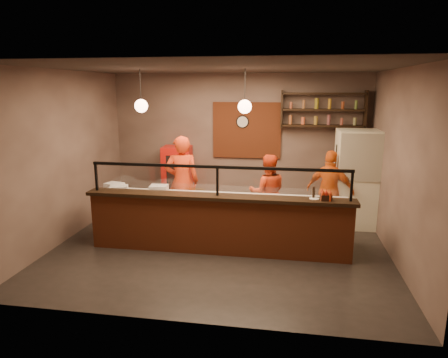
% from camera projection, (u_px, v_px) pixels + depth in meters
% --- Properties ---
extents(floor, '(6.00, 6.00, 0.00)m').
position_uv_depth(floor, '(221.00, 246.00, 7.41)').
color(floor, black).
rests_on(floor, ground).
extents(ceiling, '(6.00, 6.00, 0.00)m').
position_uv_depth(ceiling, '(220.00, 68.00, 6.70)').
color(ceiling, '#38302B').
rests_on(ceiling, wall_back).
extents(wall_back, '(6.00, 0.00, 6.00)m').
position_uv_depth(wall_back, '(238.00, 143.00, 9.46)').
color(wall_back, '#786358').
rests_on(wall_back, floor).
extents(wall_left, '(0.00, 5.00, 5.00)m').
position_uv_depth(wall_left, '(64.00, 157.00, 7.53)').
color(wall_left, '#786358').
rests_on(wall_left, floor).
extents(wall_right, '(0.00, 5.00, 5.00)m').
position_uv_depth(wall_right, '(399.00, 167.00, 6.58)').
color(wall_right, '#786358').
rests_on(wall_right, floor).
extents(wall_front, '(6.00, 0.00, 6.00)m').
position_uv_depth(wall_front, '(184.00, 200.00, 4.65)').
color(wall_front, '#786358').
rests_on(wall_front, floor).
extents(brick_patch, '(1.60, 0.04, 1.30)m').
position_uv_depth(brick_patch, '(247.00, 130.00, 9.33)').
color(brick_patch, brown).
rests_on(brick_patch, wall_back).
extents(service_counter, '(4.60, 0.25, 1.00)m').
position_uv_depth(service_counter, '(218.00, 226.00, 7.01)').
color(service_counter, brown).
rests_on(service_counter, floor).
extents(counter_ledge, '(4.70, 0.37, 0.06)m').
position_uv_depth(counter_ledge, '(217.00, 197.00, 6.89)').
color(counter_ledge, black).
rests_on(counter_ledge, service_counter).
extents(worktop_cabinet, '(4.60, 0.75, 0.85)m').
position_uv_depth(worktop_cabinet, '(222.00, 221.00, 7.51)').
color(worktop_cabinet, gray).
rests_on(worktop_cabinet, floor).
extents(worktop, '(4.60, 0.75, 0.05)m').
position_uv_depth(worktop, '(222.00, 198.00, 7.41)').
color(worktop, beige).
rests_on(worktop, worktop_cabinet).
extents(sneeze_guard, '(4.50, 0.05, 0.52)m').
position_uv_depth(sneeze_guard, '(217.00, 178.00, 6.82)').
color(sneeze_guard, white).
rests_on(sneeze_guard, counter_ledge).
extents(wall_shelving, '(1.84, 0.28, 0.85)m').
position_uv_depth(wall_shelving, '(323.00, 110.00, 8.81)').
color(wall_shelving, black).
rests_on(wall_shelving, wall_back).
extents(wall_clock, '(0.30, 0.04, 0.30)m').
position_uv_depth(wall_clock, '(243.00, 122.00, 9.29)').
color(wall_clock, black).
rests_on(wall_clock, wall_back).
extents(pendant_left, '(0.24, 0.24, 0.77)m').
position_uv_depth(pendant_left, '(141.00, 106.00, 7.27)').
color(pendant_left, black).
rests_on(pendant_left, ceiling).
extents(pendant_right, '(0.24, 0.24, 0.77)m').
position_uv_depth(pendant_right, '(245.00, 107.00, 6.97)').
color(pendant_right, black).
rests_on(pendant_right, ceiling).
extents(cook_left, '(0.80, 0.63, 1.92)m').
position_uv_depth(cook_left, '(182.00, 182.00, 8.30)').
color(cook_left, red).
rests_on(cook_left, floor).
extents(cook_mid, '(0.85, 0.71, 1.57)m').
position_uv_depth(cook_mid, '(267.00, 193.00, 8.14)').
color(cook_mid, red).
rests_on(cook_mid, floor).
extents(cook_right, '(1.05, 0.71, 1.65)m').
position_uv_depth(cook_right, '(330.00, 191.00, 8.14)').
color(cook_right, orange).
rests_on(cook_right, floor).
extents(fridge, '(0.86, 0.81, 2.04)m').
position_uv_depth(fridge, '(356.00, 179.00, 8.33)').
color(fridge, beige).
rests_on(fridge, floor).
extents(red_cooler, '(0.70, 0.65, 1.53)m').
position_uv_depth(red_cooler, '(178.00, 178.00, 9.53)').
color(red_cooler, red).
rests_on(red_cooler, floor).
extents(pizza_dough, '(0.62, 0.62, 0.01)m').
position_uv_depth(pizza_dough, '(245.00, 197.00, 7.32)').
color(pizza_dough, beige).
rests_on(pizza_dough, worktop).
extents(prep_tub_a, '(0.35, 0.29, 0.16)m').
position_uv_depth(prep_tub_a, '(159.00, 189.00, 7.59)').
color(prep_tub_a, silver).
rests_on(prep_tub_a, worktop).
extents(prep_tub_b, '(0.39, 0.34, 0.16)m').
position_uv_depth(prep_tub_b, '(114.00, 187.00, 7.79)').
color(prep_tub_b, white).
rests_on(prep_tub_b, worktop).
extents(prep_tub_c, '(0.39, 0.34, 0.16)m').
position_uv_depth(prep_tub_c, '(119.00, 190.00, 7.56)').
color(prep_tub_c, white).
rests_on(prep_tub_c, worktop).
extents(rolling_pin, '(0.38, 0.09, 0.06)m').
position_uv_depth(rolling_pin, '(191.00, 194.00, 7.48)').
color(rolling_pin, yellow).
rests_on(rolling_pin, worktop).
extents(condiment_caddy, '(0.19, 0.16, 0.10)m').
position_uv_depth(condiment_caddy, '(326.00, 197.00, 6.57)').
color(condiment_caddy, black).
rests_on(condiment_caddy, counter_ledge).
extents(pepper_mill, '(0.05, 0.05, 0.20)m').
position_uv_depth(pepper_mill, '(314.00, 193.00, 6.69)').
color(pepper_mill, black).
rests_on(pepper_mill, counter_ledge).
extents(small_plate, '(0.20, 0.20, 0.01)m').
position_uv_depth(small_plate, '(314.00, 199.00, 6.66)').
color(small_plate, silver).
rests_on(small_plate, counter_ledge).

